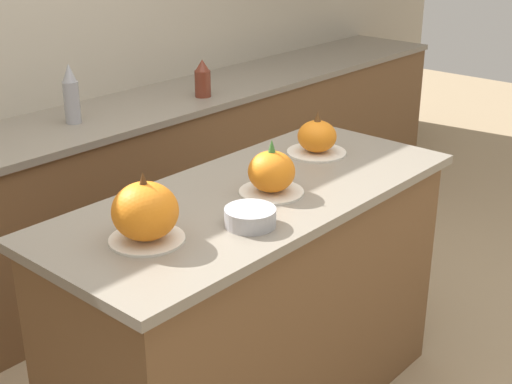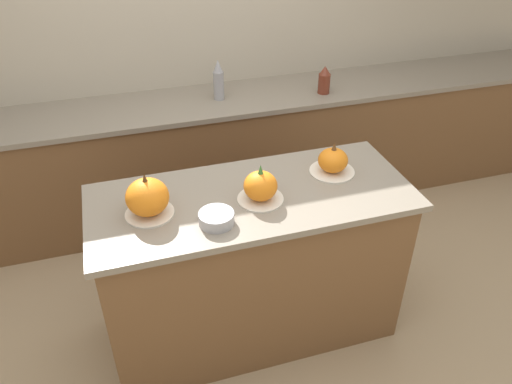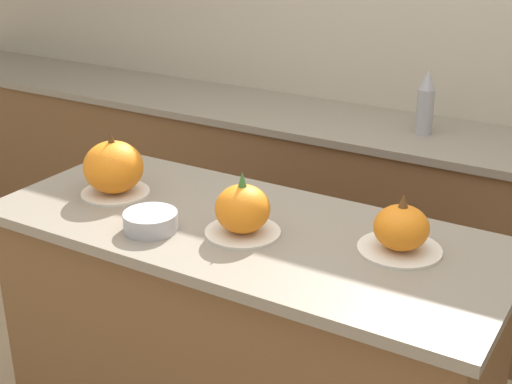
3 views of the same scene
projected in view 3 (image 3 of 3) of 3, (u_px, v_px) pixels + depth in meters
The scene contains 8 objects.
wall_back at pixel (424, 41), 3.32m from camera, with size 8.00×0.06×2.50m.
kitchen_island at pixel (245, 355), 2.35m from camera, with size 1.61×0.68×0.95m.
back_counter at pixel (386, 221), 3.36m from camera, with size 6.00×0.60×0.92m.
pumpkin_cake_left at pixel (114, 168), 2.36m from camera, with size 0.23×0.23×0.22m.
pumpkin_cake_center at pixel (243, 211), 2.09m from camera, with size 0.23×0.23×0.20m.
pumpkin_cake_right at pixel (401, 230), 1.99m from camera, with size 0.24×0.24×0.17m.
bottle_tall at pixel (426, 103), 3.07m from camera, with size 0.07×0.07×0.28m.
mixing_bowl at pixel (151, 221), 2.12m from camera, with size 0.16×0.16×0.06m.
Camera 3 is at (1.04, -1.66, 1.87)m, focal length 50.00 mm.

